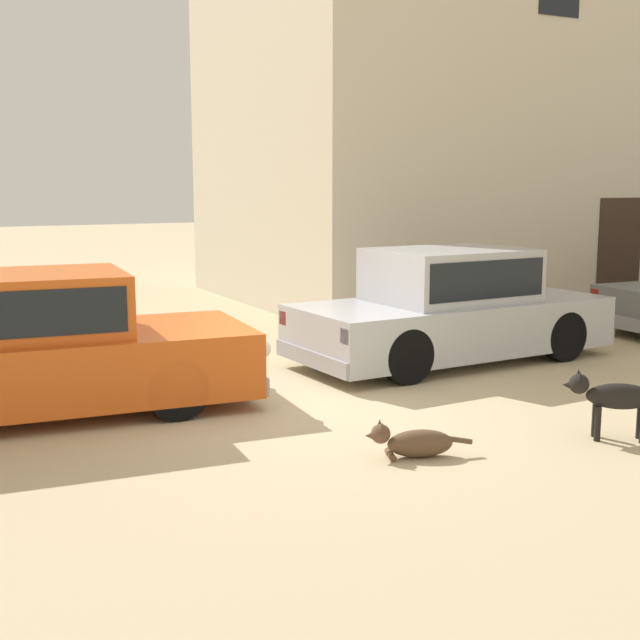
# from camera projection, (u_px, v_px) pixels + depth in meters

# --- Properties ---
(ground_plane) EXTENTS (80.00, 80.00, 0.00)m
(ground_plane) POSITION_uv_depth(u_px,v_px,m) (311.00, 406.00, 9.09)
(ground_plane) COLOR tan
(parked_sedan_nearest) EXTENTS (4.93, 2.16, 1.48)m
(parked_sedan_nearest) POSITION_uv_depth(u_px,v_px,m) (23.00, 346.00, 8.64)
(parked_sedan_nearest) COLOR #D15619
(parked_sedan_nearest) RESTS_ON ground_plane
(parked_sedan_second) EXTENTS (4.58, 2.00, 1.52)m
(parked_sedan_second) POSITION_uv_depth(u_px,v_px,m) (451.00, 307.00, 11.27)
(parked_sedan_second) COLOR #B2B5BA
(parked_sedan_second) RESTS_ON ground_plane
(apartment_block) EXTENTS (17.68, 6.75, 8.56)m
(apartment_block) POSITION_uv_depth(u_px,v_px,m) (599.00, 100.00, 19.59)
(apartment_block) COLOR beige
(apartment_block) RESTS_ON ground_plane
(stray_dog_spotted) EXTENTS (0.93, 0.42, 0.34)m
(stray_dog_spotted) POSITION_uv_depth(u_px,v_px,m) (413.00, 442.00, 7.38)
(stray_dog_spotted) COLOR brown
(stray_dog_spotted) RESTS_ON ground_plane
(stray_dog_tan) EXTENTS (0.89, 0.66, 0.66)m
(stray_dog_tan) POSITION_uv_depth(u_px,v_px,m) (612.00, 397.00, 7.85)
(stray_dog_tan) COLOR black
(stray_dog_tan) RESTS_ON ground_plane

